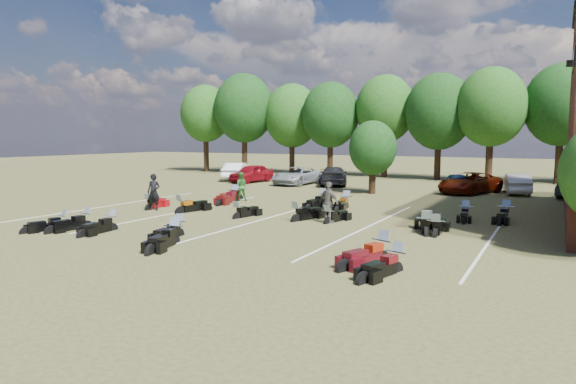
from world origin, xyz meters
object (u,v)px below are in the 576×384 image
Objects in this scene: car_4 at (458,183)px; person_grey at (329,203)px; person_black at (154,192)px; motorcycle_3 at (179,236)px; car_0 at (251,173)px; motorcycle_0 at (62,229)px; person_green at (240,186)px; motorcycle_14 at (234,202)px; motorcycle_7 at (149,210)px.

person_grey is (-2.85, -16.26, 0.29)m from car_4.
person_black reaches higher than motorcycle_3.
motorcycle_0 is (4.59, -22.37, -0.76)m from car_0.
motorcycle_14 is (-0.05, -0.59, -0.87)m from person_green.
person_grey is at bearing -34.95° from motorcycle_14.
motorcycle_3 is at bearing -129.55° from car_4.
person_green is 1.05m from motorcycle_14.
car_4 is 21.29m from motorcycle_7.
person_black reaches higher than car_0.
car_4 reaches higher than motorcycle_3.
motorcycle_7 is (-2.20, -5.48, -0.87)m from person_green.
motorcycle_3 is 0.85× the size of motorcycle_14.
person_grey is 0.85× the size of motorcycle_7.
person_green is 0.87× the size of motorcycle_0.
car_4 is 21.05m from person_black.
car_4 reaches higher than motorcycle_14.
motorcycle_3 is 0.99× the size of motorcycle_7.
person_green is 0.69× the size of motorcycle_14.
person_black reaches higher than person_grey.
person_grey is at bearing 173.58° from motorcycle_7.
person_grey is at bearing 51.95° from motorcycle_0.
car_0 is 12.48m from person_green.
car_0 is at bearing -95.89° from person_green.
person_black is 6.08m from motorcycle_0.
motorcycle_0 is 5.47m from motorcycle_3.
car_4 is at bearing -168.02° from person_green.
person_green reaches higher than motorcycle_14.
person_green is at bearing 103.34° from motorcycle_3.
person_black is 9.75m from person_grey.
person_black is at bearing -117.00° from motorcycle_14.
person_black is 5.76m from person_green.
person_green is 11.57m from motorcycle_0.
person_grey reaches higher than motorcycle_0.
person_black is 1.04× the size of person_grey.
motorcycle_7 is (-10.08, -0.64, -0.93)m from person_grey.
person_grey is 9.05m from motorcycle_14.
car_4 is 2.01× the size of person_grey.
motorcycle_7 reaches higher than motorcycle_0.
person_grey is 11.46m from motorcycle_0.
person_grey reaches higher than car_4.
motorcycle_3 is at bearing 27.68° from motorcycle_0.
car_4 is at bearing -137.47° from motorcycle_7.
motorcycle_14 reaches higher than motorcycle_3.
person_grey is (9.73, 0.62, -0.03)m from person_black.
person_black is at bearing -148.93° from car_4.
motorcycle_7 is at bearing 133.90° from motorcycle_3.
motorcycle_7 is 5.34m from motorcycle_14.
person_black is at bearing 132.10° from motorcycle_3.
motorcycle_0 is 0.91× the size of motorcycle_7.
motorcycle_3 is (9.97, -21.32, -0.76)m from car_0.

